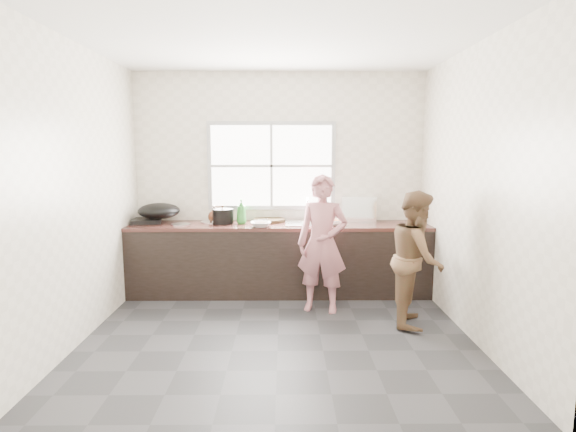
{
  "coord_description": "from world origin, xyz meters",
  "views": [
    {
      "loc": [
        0.06,
        -4.07,
        1.74
      ],
      "look_at": [
        0.1,
        0.65,
        1.05
      ],
      "focal_mm": 28.0,
      "sensor_mm": 36.0,
      "label": 1
    }
  ],
  "objects_px": {
    "bottle_brown_short": "(214,215)",
    "pot_lid_left": "(181,224)",
    "wok": "(159,211)",
    "pot_lid_right": "(211,222)",
    "woman": "(322,248)",
    "bowl_mince": "(261,224)",
    "glass_jar": "(221,219)",
    "bowl_crabs": "(336,223)",
    "bowl_held": "(308,223)",
    "bottle_brown_tall": "(222,215)",
    "cutting_board": "(269,220)",
    "person_side": "(417,258)",
    "burner": "(147,221)",
    "plate_food": "(221,222)",
    "black_pot": "(223,216)",
    "bottle_green": "(241,211)",
    "dish_rack": "(358,208)"
  },
  "relations": [
    {
      "from": "bottle_brown_short",
      "to": "pot_lid_left",
      "type": "distance_m",
      "value": 0.43
    },
    {
      "from": "wok",
      "to": "pot_lid_right",
      "type": "distance_m",
      "value": 0.64
    },
    {
      "from": "woman",
      "to": "pot_lid_left",
      "type": "bearing_deg",
      "value": 175.47
    },
    {
      "from": "bowl_mince",
      "to": "glass_jar",
      "type": "relative_size",
      "value": 2.14
    },
    {
      "from": "bowl_mince",
      "to": "bowl_crabs",
      "type": "height_order",
      "value": "bowl_mince"
    },
    {
      "from": "wok",
      "to": "pot_lid_left",
      "type": "xyz_separation_m",
      "value": [
        0.28,
        -0.11,
        -0.15
      ]
    },
    {
      "from": "bowl_held",
      "to": "bottle_brown_tall",
      "type": "bearing_deg",
      "value": 171.17
    },
    {
      "from": "cutting_board",
      "to": "bottle_brown_tall",
      "type": "xyz_separation_m",
      "value": [
        -0.56,
        -0.13,
        0.08
      ]
    },
    {
      "from": "person_side",
      "to": "glass_jar",
      "type": "distance_m",
      "value": 2.36
    },
    {
      "from": "burner",
      "to": "wok",
      "type": "bearing_deg",
      "value": -10.43
    },
    {
      "from": "bottle_brown_short",
      "to": "wok",
      "type": "distance_m",
      "value": 0.67
    },
    {
      "from": "woman",
      "to": "plate_food",
      "type": "distance_m",
      "value": 1.42
    },
    {
      "from": "woman",
      "to": "glass_jar",
      "type": "bearing_deg",
      "value": 165.16
    },
    {
      "from": "cutting_board",
      "to": "bottle_brown_tall",
      "type": "height_order",
      "value": "bottle_brown_tall"
    },
    {
      "from": "person_side",
      "to": "cutting_board",
      "type": "xyz_separation_m",
      "value": [
        -1.51,
        1.18,
        0.2
      ]
    },
    {
      "from": "bowl_held",
      "to": "pot_lid_right",
      "type": "distance_m",
      "value": 1.22
    },
    {
      "from": "bowl_held",
      "to": "bottle_brown_short",
      "type": "distance_m",
      "value": 1.17
    },
    {
      "from": "cutting_board",
      "to": "black_pot",
      "type": "height_order",
      "value": "black_pot"
    },
    {
      "from": "bottle_green",
      "to": "dish_rack",
      "type": "xyz_separation_m",
      "value": [
        1.45,
        0.23,
        0.0
      ]
    },
    {
      "from": "bowl_held",
      "to": "black_pot",
      "type": "distance_m",
      "value": 1.03
    },
    {
      "from": "bottle_brown_tall",
      "to": "dish_rack",
      "type": "height_order",
      "value": "dish_rack"
    },
    {
      "from": "cutting_board",
      "to": "pot_lid_right",
      "type": "distance_m",
      "value": 0.72
    },
    {
      "from": "person_side",
      "to": "glass_jar",
      "type": "height_order",
      "value": "person_side"
    },
    {
      "from": "plate_food",
      "to": "bottle_brown_tall",
      "type": "bearing_deg",
      "value": -73.12
    },
    {
      "from": "plate_food",
      "to": "dish_rack",
      "type": "distance_m",
      "value": 1.72
    },
    {
      "from": "bowl_crabs",
      "to": "glass_jar",
      "type": "height_order",
      "value": "glass_jar"
    },
    {
      "from": "bowl_mince",
      "to": "bottle_brown_tall",
      "type": "height_order",
      "value": "bottle_brown_tall"
    },
    {
      "from": "bottle_brown_short",
      "to": "pot_lid_left",
      "type": "bearing_deg",
      "value": -153.58
    },
    {
      "from": "black_pot",
      "to": "glass_jar",
      "type": "relative_size",
      "value": 2.24
    },
    {
      "from": "pot_lid_right",
      "to": "black_pot",
      "type": "bearing_deg",
      "value": -35.51
    },
    {
      "from": "bowl_crabs",
      "to": "bottle_green",
      "type": "height_order",
      "value": "bottle_green"
    },
    {
      "from": "woman",
      "to": "pot_lid_left",
      "type": "xyz_separation_m",
      "value": [
        -1.65,
        0.57,
        0.17
      ]
    },
    {
      "from": "bottle_brown_short",
      "to": "glass_jar",
      "type": "bearing_deg",
      "value": -45.39
    },
    {
      "from": "bowl_held",
      "to": "plate_food",
      "type": "xyz_separation_m",
      "value": [
        -1.06,
        0.24,
        -0.02
      ]
    },
    {
      "from": "person_side",
      "to": "bowl_held",
      "type": "relative_size",
      "value": 7.61
    },
    {
      "from": "burner",
      "to": "dish_rack",
      "type": "distance_m",
      "value": 2.63
    },
    {
      "from": "person_side",
      "to": "plate_food",
      "type": "xyz_separation_m",
      "value": [
        -2.1,
        1.13,
        0.19
      ]
    },
    {
      "from": "wok",
      "to": "plate_food",
      "type": "bearing_deg",
      "value": 5.55
    },
    {
      "from": "bowl_mince",
      "to": "bottle_brown_tall",
      "type": "xyz_separation_m",
      "value": [
        -0.48,
        0.26,
        0.07
      ]
    },
    {
      "from": "cutting_board",
      "to": "black_pot",
      "type": "bearing_deg",
      "value": -164.88
    },
    {
      "from": "bowl_mince",
      "to": "glass_jar",
      "type": "height_order",
      "value": "glass_jar"
    },
    {
      "from": "bowl_held",
      "to": "bottle_green",
      "type": "xyz_separation_m",
      "value": [
        -0.8,
        0.12,
        0.13
      ]
    },
    {
      "from": "bowl_crabs",
      "to": "bottle_green",
      "type": "bearing_deg",
      "value": 175.3
    },
    {
      "from": "bowl_crabs",
      "to": "bowl_held",
      "type": "bearing_deg",
      "value": -175.98
    },
    {
      "from": "plate_food",
      "to": "bottle_brown_tall",
      "type": "relative_size",
      "value": 1.17
    },
    {
      "from": "glass_jar",
      "to": "dish_rack",
      "type": "distance_m",
      "value": 1.72
    },
    {
      "from": "pot_lid_left",
      "to": "bowl_mince",
      "type": "bearing_deg",
      "value": -9.28
    },
    {
      "from": "bowl_crabs",
      "to": "person_side",
      "type": "bearing_deg",
      "value": -52.31
    },
    {
      "from": "bottle_green",
      "to": "pot_lid_right",
      "type": "xyz_separation_m",
      "value": [
        -0.39,
        0.14,
        -0.15
      ]
    },
    {
      "from": "bowl_crabs",
      "to": "wok",
      "type": "height_order",
      "value": "wok"
    }
  ]
}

